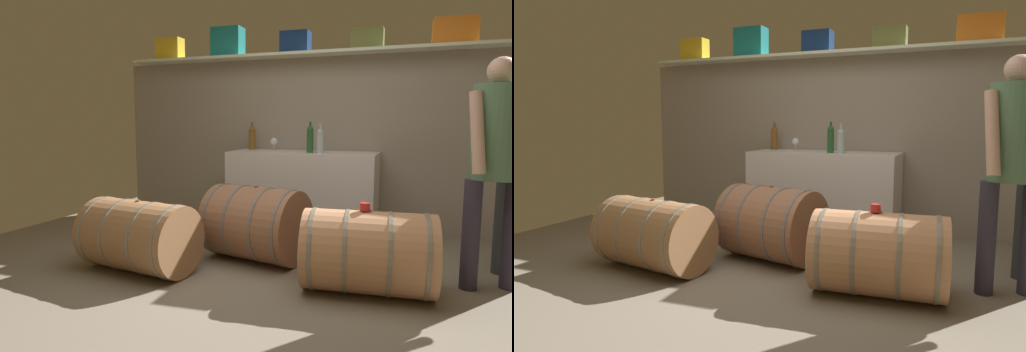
{
  "view_description": "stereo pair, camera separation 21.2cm",
  "coord_description": "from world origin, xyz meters",
  "views": [
    {
      "loc": [
        1.0,
        -2.88,
        1.23
      ],
      "look_at": [
        -0.27,
        0.5,
        0.77
      ],
      "focal_mm": 31.16,
      "sensor_mm": 36.0,
      "label": 1
    },
    {
      "loc": [
        1.2,
        -2.8,
        1.23
      ],
      "look_at": [
        -0.27,
        0.5,
        0.77
      ],
      "focal_mm": 31.16,
      "sensor_mm": 36.0,
      "label": 2
    }
  ],
  "objects": [
    {
      "name": "toolcase_yellow",
      "position": [
        -2.02,
        2.1,
        2.11
      ],
      "size": [
        0.32,
        0.19,
        0.27
      ],
      "primitive_type": "cube",
      "rotation": [
        0.0,
        0.0,
        0.02
      ],
      "color": "yellow",
      "rests_on": "high_shelf_board"
    },
    {
      "name": "high_shelf_board",
      "position": [
        0.0,
        2.1,
        1.96
      ],
      "size": [
        4.89,
        0.4,
        0.03
      ],
      "primitive_type": "cube",
      "color": "silver",
      "rests_on": "back_wall_panel"
    },
    {
      "name": "wine_bottle_amber",
      "position": [
        -0.9,
        2.03,
        1.03
      ],
      "size": [
        0.08,
        0.08,
        0.32
      ],
      "color": "brown",
      "rests_on": "work_cabinet"
    },
    {
      "name": "toolcase_teal",
      "position": [
        -1.23,
        2.1,
        2.15
      ],
      "size": [
        0.36,
        0.23,
        0.34
      ],
      "primitive_type": "cube",
      "rotation": [
        0.0,
        0.0,
        0.02
      ],
      "color": "teal",
      "rests_on": "high_shelf_board"
    },
    {
      "name": "toolcase_navy",
      "position": [
        -0.4,
        2.1,
        2.1
      ],
      "size": [
        0.32,
        0.23,
        0.24
      ],
      "primitive_type": "cube",
      "rotation": [
        0.0,
        0.0,
        0.02
      ],
      "color": "navy",
      "rests_on": "high_shelf_board"
    },
    {
      "name": "wine_bottle_green",
      "position": [
        -0.12,
        1.75,
        1.03
      ],
      "size": [
        0.07,
        0.07,
        0.33
      ],
      "color": "#27562E",
      "rests_on": "work_cabinet"
    },
    {
      "name": "wine_barrel_flank",
      "position": [
        -0.34,
        0.7,
        0.33
      ],
      "size": [
        0.94,
        0.8,
        0.66
      ],
      "rotation": [
        0.0,
        0.0,
        -0.22
      ],
      "color": "#9C684C",
      "rests_on": "ground"
    },
    {
      "name": "back_wall_panel",
      "position": [
        0.0,
        2.25,
        0.97
      ],
      "size": [
        5.31,
        0.1,
        1.94
      ],
      "primitive_type": "cube",
      "color": "gray",
      "rests_on": "ground"
    },
    {
      "name": "work_cabinet",
      "position": [
        -0.23,
        1.86,
        0.44
      ],
      "size": [
        1.59,
        0.66,
        0.88
      ],
      "primitive_type": "cube",
      "color": "white",
      "rests_on": "ground"
    },
    {
      "name": "wine_barrel_far",
      "position": [
        -1.13,
        0.08,
        0.29
      ],
      "size": [
        0.97,
        0.69,
        0.59
      ],
      "rotation": [
        0.0,
        0.0,
        -0.14
      ],
      "color": "#986A43",
      "rests_on": "ground"
    },
    {
      "name": "wine_barrel_near",
      "position": [
        0.67,
        0.26,
        0.3
      ],
      "size": [
        0.96,
        0.67,
        0.6
      ],
      "rotation": [
        0.0,
        0.0,
        0.09
      ],
      "color": "tan",
      "rests_on": "ground"
    },
    {
      "name": "wine_glass",
      "position": [
        -0.6,
        1.96,
        0.98
      ],
      "size": [
        0.08,
        0.08,
        0.14
      ],
      "color": "white",
      "rests_on": "work_cabinet"
    },
    {
      "name": "toolcase_orange",
      "position": [
        1.25,
        2.1,
        2.1
      ],
      "size": [
        0.43,
        0.31,
        0.26
      ],
      "primitive_type": "cube",
      "rotation": [
        0.0,
        0.0,
        0.08
      ],
      "color": "orange",
      "rests_on": "high_shelf_board"
    },
    {
      "name": "wine_bottle_clear",
      "position": [
        -0.01,
        1.73,
        1.02
      ],
      "size": [
        0.08,
        0.08,
        0.31
      ],
      "color": "#ACBBBE",
      "rests_on": "work_cabinet"
    },
    {
      "name": "tasting_cup",
      "position": [
        0.64,
        0.26,
        0.62
      ],
      "size": [
        0.07,
        0.07,
        0.06
      ],
      "primitive_type": "cylinder",
      "color": "red",
      "rests_on": "wine_barrel_near"
    },
    {
      "name": "toolcase_olive",
      "position": [
        0.4,
        2.1,
        2.08
      ],
      "size": [
        0.34,
        0.21,
        0.22
      ],
      "primitive_type": "cube",
      "rotation": [
        0.0,
        0.0,
        0.02
      ],
      "color": "olive",
      "rests_on": "high_shelf_board"
    },
    {
      "name": "visitor_tasting",
      "position": [
        1.49,
        0.65,
        1.02
      ],
      "size": [
        0.52,
        0.45,
        1.66
      ],
      "rotation": [
        0.0,
        0.0,
        -2.76
      ],
      "color": "#2D2A39",
      "rests_on": "ground"
    },
    {
      "name": "ground_plane",
      "position": [
        0.0,
        0.56,
        -0.01
      ],
      "size": [
        6.51,
        7.7,
        0.02
      ],
      "primitive_type": "cube",
      "color": "gray"
    }
  ]
}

